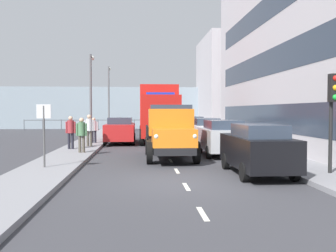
# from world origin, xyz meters

# --- Properties ---
(ground_plane) EXTENTS (80.00, 80.00, 0.00)m
(ground_plane) POSITION_xyz_m (0.00, -10.05, 0.00)
(ground_plane) COLOR #38383D
(sidewalk_left) EXTENTS (2.09, 43.10, 0.15)m
(sidewalk_left) POSITION_xyz_m (-4.63, -10.05, 0.07)
(sidewalk_left) COLOR gray
(sidewalk_left) RESTS_ON ground_plane
(sidewalk_right) EXTENTS (2.09, 43.10, 0.15)m
(sidewalk_right) POSITION_xyz_m (4.63, -10.05, 0.07)
(sidewalk_right) COLOR gray
(sidewalk_right) RESTS_ON ground_plane
(road_centreline_markings) EXTENTS (0.12, 39.44, 0.01)m
(road_centreline_markings) POSITION_xyz_m (0.00, -10.12, 0.00)
(road_centreline_markings) COLOR silver
(road_centreline_markings) RESTS_ON ground_plane
(building_terrace) EXTENTS (7.17, 24.41, 12.74)m
(building_terrace) POSITION_xyz_m (-9.25, -9.03, 6.37)
(building_terrace) COLOR #B7B2B7
(building_terrace) RESTS_ON ground_plane
(building_far_block) EXTENTS (7.16, 10.46, 10.24)m
(building_far_block) POSITION_xyz_m (-9.26, -30.70, 5.12)
(building_far_block) COLOR #B7B2B7
(building_far_block) RESTS_ON ground_plane
(sea_horizon) EXTENTS (80.00, 0.80, 5.00)m
(sea_horizon) POSITION_xyz_m (0.00, -34.60, 2.50)
(sea_horizon) COLOR #84939E
(sea_horizon) RESTS_ON ground_plane
(seawall_railing) EXTENTS (28.08, 0.08, 1.20)m
(seawall_railing) POSITION_xyz_m (-0.00, -31.00, 0.92)
(seawall_railing) COLOR #4C5156
(seawall_railing) RESTS_ON ground_plane
(truck_vintage_orange) EXTENTS (2.17, 5.64, 2.43)m
(truck_vintage_orange) POSITION_xyz_m (-0.03, -5.27, 1.18)
(truck_vintage_orange) COLOR black
(truck_vintage_orange) RESTS_ON ground_plane
(lorry_cargo_red) EXTENTS (2.58, 8.20, 3.87)m
(lorry_cargo_red) POSITION_xyz_m (0.07, -14.82, 2.08)
(lorry_cargo_red) COLOR red
(lorry_cargo_red) RESTS_ON ground_plane
(car_black_kerbside_near) EXTENTS (1.76, 4.10, 1.72)m
(car_black_kerbside_near) POSITION_xyz_m (-2.63, -1.11, 0.89)
(car_black_kerbside_near) COLOR black
(car_black_kerbside_near) RESTS_ON ground_plane
(car_silver_kerbside_1) EXTENTS (1.93, 3.94, 1.72)m
(car_silver_kerbside_1) POSITION_xyz_m (-2.63, -6.62, 0.90)
(car_silver_kerbside_1) COLOR #B7BABF
(car_silver_kerbside_1) RESTS_ON ground_plane
(car_white_kerbside_2) EXTENTS (1.76, 4.56, 1.72)m
(car_white_kerbside_2) POSITION_xyz_m (-2.63, -11.58, 0.90)
(car_white_kerbside_2) COLOR white
(car_white_kerbside_2) RESTS_ON ground_plane
(car_grey_kerbside_3) EXTENTS (1.82, 4.41, 1.72)m
(car_grey_kerbside_3) POSITION_xyz_m (-2.63, -17.60, 0.90)
(car_grey_kerbside_3) COLOR slate
(car_grey_kerbside_3) RESTS_ON ground_plane
(car_red_oppositeside_0) EXTENTS (1.94, 4.64, 1.72)m
(car_red_oppositeside_0) POSITION_xyz_m (2.63, -13.74, 0.90)
(car_red_oppositeside_0) COLOR #B21E1E
(car_red_oppositeside_0) RESTS_ON ground_plane
(pedestrian_in_dark_coat) EXTENTS (0.53, 0.34, 1.68)m
(pedestrian_in_dark_coat) POSITION_xyz_m (4.14, -7.10, 1.14)
(pedestrian_in_dark_coat) COLOR #4C473D
(pedestrian_in_dark_coat) RESTS_ON sidewalk_right
(pedestrian_near_railing) EXTENTS (0.53, 0.34, 1.74)m
(pedestrian_near_railing) POSITION_xyz_m (4.98, -8.88, 1.17)
(pedestrian_near_railing) COLOR black
(pedestrian_near_railing) RESTS_ON sidewalk_right
(pedestrian_couple_b) EXTENTS (0.53, 0.34, 1.80)m
(pedestrian_couple_b) POSITION_xyz_m (4.21, -10.36, 1.21)
(pedestrian_couple_b) COLOR #4C473D
(pedestrian_couple_b) RESTS_ON sidewalk_right
(pedestrian_with_bag) EXTENTS (0.53, 0.34, 1.58)m
(pedestrian_with_bag) POSITION_xyz_m (4.24, -12.72, 1.07)
(pedestrian_with_bag) COLOR black
(pedestrian_with_bag) RESTS_ON sidewalk_right
(traffic_light_near) EXTENTS (0.28, 0.41, 3.20)m
(traffic_light_near) POSITION_xyz_m (-4.84, -0.32, 2.47)
(traffic_light_near) COLOR black
(traffic_light_near) RESTS_ON sidewalk_left
(lamp_post_promenade) EXTENTS (0.32, 1.14, 5.82)m
(lamp_post_promenade) POSITION_xyz_m (4.64, -14.65, 3.66)
(lamp_post_promenade) COLOR #59595B
(lamp_post_promenade) RESTS_ON sidewalk_right
(lamp_post_far) EXTENTS (0.32, 1.14, 6.39)m
(lamp_post_far) POSITION_xyz_m (4.44, -26.78, 3.96)
(lamp_post_far) COLOR #59595B
(lamp_post_far) RESTS_ON sidewalk_right
(street_sign) EXTENTS (0.50, 0.07, 2.25)m
(street_sign) POSITION_xyz_m (4.75, -2.39, 1.68)
(street_sign) COLOR #4C4C4C
(street_sign) RESTS_ON sidewalk_right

